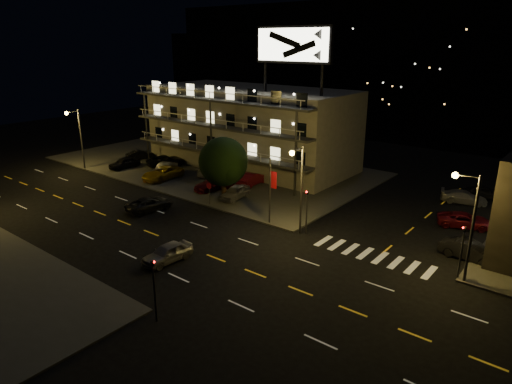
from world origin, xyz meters
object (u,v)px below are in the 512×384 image
Objects in this scene: lot_car_7 at (213,171)px; tree at (223,163)px; side_car_0 at (470,251)px; road_car_west at (150,204)px; lot_car_2 at (163,173)px; road_car_east at (167,253)px; lot_car_4 at (235,192)px.

tree is at bearing 144.55° from lot_car_7.
side_car_0 reaches higher than road_car_west.
lot_car_2 is 1.21× the size of side_car_0.
road_car_east is (13.39, -19.12, -0.06)m from lot_car_7.
tree is 1.41× the size of road_car_west.
lot_car_2 is at bearing 175.42° from tree.
road_car_east is 11.96m from road_car_west.
side_car_0 is at bearing -4.83° from lot_car_4.
lot_car_7 is at bearing 128.68° from road_car_east.
side_car_0 is at bearing 43.02° from road_car_east.
lot_car_4 is 23.83m from side_car_0.
tree is 15.09m from road_car_east.
lot_car_2 is at bearing -39.61° from road_car_west.
tree is 24.89m from side_car_0.
lot_car_4 is at bearing -112.59° from road_car_west.
side_car_0 reaches higher than lot_car_7.
road_car_west is at bearing 112.18° from side_car_0.
tree reaches higher than lot_car_2.
tree is 1.24× the size of lot_car_2.
lot_car_4 is at bearing 97.13° from side_car_0.
lot_car_2 is 22.31m from road_car_east.
lot_car_7 is 23.34m from road_car_east.
lot_car_7 is at bearing 50.91° from lot_car_2.
road_car_east is at bearing 155.64° from road_car_west.
tree is at bearing 99.36° from side_car_0.
lot_car_4 is 9.17m from road_car_west.
tree is 8.68m from road_car_west.
side_car_0 is at bearing 176.25° from lot_car_7.
lot_car_7 is 0.96× the size of side_car_0.
tree is at bearing -111.42° from road_car_west.
lot_car_2 reaches higher than road_car_east.
road_car_east is (17.21, -14.19, -0.19)m from lot_car_2.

